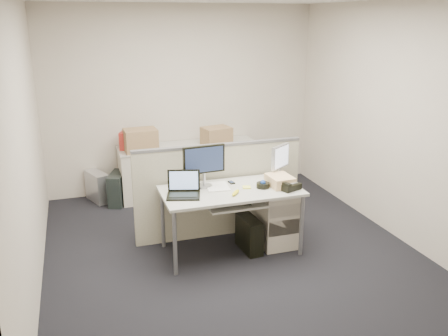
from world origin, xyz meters
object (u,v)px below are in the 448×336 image
object	(u,v)px
desk	(231,195)
monitor_main	(204,166)
laptop	(183,185)
desk_phone	(289,186)

from	to	relation	value
desk	monitor_main	xyz separation A→B (m)	(-0.25, 0.18, 0.30)
monitor_main	laptop	distance (m)	0.38
desk	monitor_main	bearing A→B (deg)	144.25
desk	desk_phone	world-z (taller)	desk_phone
monitor_main	desk	bearing A→B (deg)	-40.15
laptop	monitor_main	bearing A→B (deg)	54.61
desk	monitor_main	size ratio (longest dim) A/B	3.21
desk	laptop	size ratio (longest dim) A/B	4.43
desk_phone	desk	bearing A→B (deg)	143.70
desk_phone	laptop	bearing A→B (deg)	153.92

